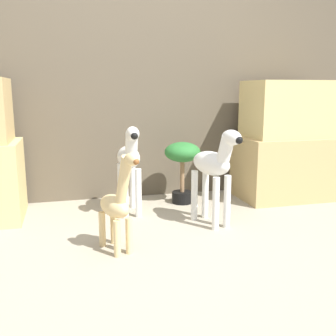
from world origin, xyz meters
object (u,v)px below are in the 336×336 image
at_px(potted_palm_front, 182,160).
at_px(giraffe_figurine, 117,205).
at_px(zebra_right, 214,167).
at_px(zebra_left, 129,161).

bearing_deg(potted_palm_front, giraffe_figurine, -126.83).
distance_m(zebra_right, giraffe_figurine, 0.78).
bearing_deg(potted_palm_front, zebra_right, -84.91).
xyz_separation_m(zebra_left, potted_palm_front, (0.47, 0.19, -0.05)).
distance_m(zebra_left, giraffe_figurine, 0.73).
relative_size(zebra_right, giraffe_figurine, 1.12).
bearing_deg(zebra_right, zebra_left, 143.05).
height_order(zebra_left, giraffe_figurine, zebra_left).
xyz_separation_m(zebra_left, giraffe_figurine, (-0.19, -0.69, -0.13)).
bearing_deg(zebra_left, potted_palm_front, 21.78).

